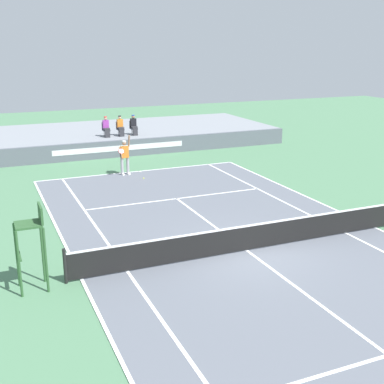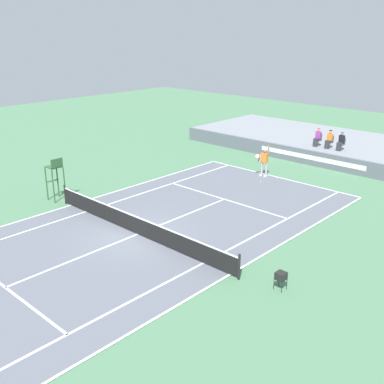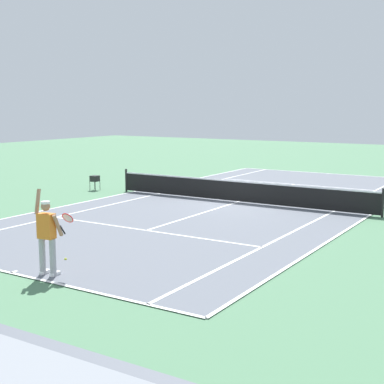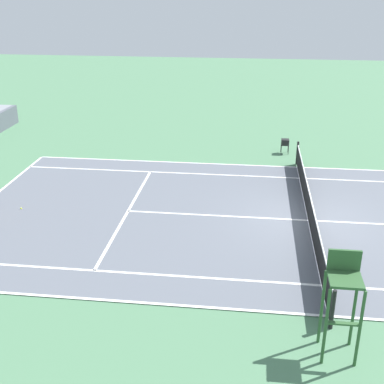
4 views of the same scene
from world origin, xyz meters
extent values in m
plane|color=#4C7A56|center=(0.00, 0.00, 0.00)|extent=(80.00, 80.00, 0.00)
cube|color=slate|center=(0.00, 0.00, 0.01)|extent=(10.98, 23.78, 0.02)
cube|color=white|center=(-5.49, 0.00, 0.02)|extent=(0.10, 23.78, 0.01)
cube|color=white|center=(5.49, 0.00, 0.02)|extent=(0.10, 23.78, 0.01)
cube|color=white|center=(-4.11, 0.00, 0.02)|extent=(0.10, 23.78, 0.01)
cube|color=white|center=(4.11, 0.00, 0.02)|extent=(0.10, 23.78, 0.01)
cube|color=white|center=(0.00, 6.40, 0.02)|extent=(8.22, 0.10, 0.01)
cube|color=white|center=(0.00, 0.00, 0.02)|extent=(0.10, 12.80, 0.01)
cylinder|color=black|center=(-5.94, 0.00, 0.54)|extent=(0.10, 0.10, 1.07)
cylinder|color=black|center=(5.94, 0.00, 0.54)|extent=(0.10, 0.10, 1.07)
cube|color=black|center=(0.00, 0.00, 0.48)|extent=(11.78, 0.02, 0.84)
cube|color=white|center=(0.00, 0.00, 0.90)|extent=(11.78, 0.03, 0.06)
sphere|color=#D1E533|center=(-0.27, 10.33, 0.03)|extent=(0.07, 0.07, 0.07)
cylinder|color=#2D562D|center=(-7.18, -0.35, 0.95)|extent=(0.07, 0.07, 1.90)
cylinder|color=#2D562D|center=(-7.18, 0.35, 0.95)|extent=(0.07, 0.07, 1.90)
cylinder|color=#2D562D|center=(-6.48, -0.35, 0.95)|extent=(0.07, 0.07, 1.90)
cylinder|color=#2D562D|center=(-6.48, 0.35, 0.95)|extent=(0.07, 0.07, 1.90)
cube|color=#2D562D|center=(-6.83, 0.00, 1.93)|extent=(0.70, 0.70, 0.06)
cube|color=#2D562D|center=(-6.48, 0.00, 2.20)|extent=(0.06, 0.70, 0.48)
cube|color=#2D562D|center=(-7.15, 0.00, 1.04)|extent=(0.10, 0.70, 0.04)
cube|color=black|center=(7.49, 0.47, 0.56)|extent=(0.36, 0.36, 0.28)
cylinder|color=black|center=(7.32, 0.30, 0.21)|extent=(0.02, 0.02, 0.42)
cylinder|color=black|center=(7.66, 0.30, 0.21)|extent=(0.02, 0.02, 0.42)
cylinder|color=black|center=(7.32, 0.64, 0.21)|extent=(0.02, 0.02, 0.42)
cylinder|color=black|center=(7.66, 0.64, 0.21)|extent=(0.02, 0.02, 0.42)
ellipsoid|color=#D1E533|center=(7.49, 0.47, 0.64)|extent=(0.30, 0.30, 0.12)
camera|label=1|loc=(-7.80, -13.62, 6.64)|focal=47.36mm
camera|label=2|loc=(15.34, -12.69, 9.13)|focal=43.60mm
camera|label=3|loc=(-10.63, 20.62, 4.01)|focal=52.18mm
camera|label=4|loc=(-16.26, 2.10, 7.71)|focal=47.51mm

